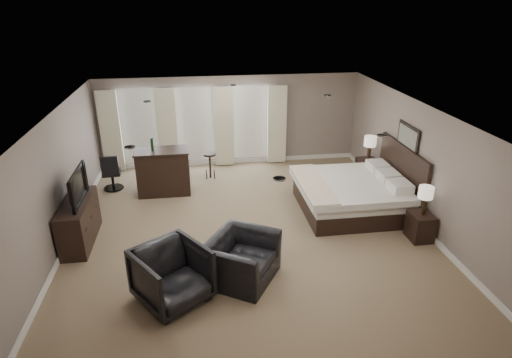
{
  "coord_description": "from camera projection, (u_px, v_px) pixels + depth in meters",
  "views": [
    {
      "loc": [
        -1.0,
        -7.8,
        4.71
      ],
      "look_at": [
        0.2,
        0.4,
        1.1
      ],
      "focal_mm": 30.0,
      "sensor_mm": 36.0,
      "label": 1
    }
  ],
  "objects": [
    {
      "name": "room",
      "position": [
        249.0,
        178.0,
        8.57
      ],
      "size": [
        7.6,
        8.6,
        2.64
      ],
      "color": "#7A674E",
      "rests_on": "ground"
    },
    {
      "name": "window_bay",
      "position": [
        196.0,
        127.0,
        12.2
      ],
      "size": [
        5.25,
        0.2,
        2.3
      ],
      "color": "silver",
      "rests_on": "room"
    },
    {
      "name": "bed",
      "position": [
        356.0,
        180.0,
        9.83
      ],
      "size": [
        2.39,
        2.28,
        1.52
      ],
      "primitive_type": "cube",
      "color": "silver",
      "rests_on": "ground"
    },
    {
      "name": "nightstand_near",
      "position": [
        420.0,
        226.0,
        8.82
      ],
      "size": [
        0.43,
        0.53,
        0.58
      ],
      "primitive_type": "cube",
      "color": "black",
      "rests_on": "ground"
    },
    {
      "name": "nightstand_far",
      "position": [
        367.0,
        172.0,
        11.44
      ],
      "size": [
        0.49,
        0.6,
        0.66
      ],
      "primitive_type": "cube",
      "color": "black",
      "rests_on": "ground"
    },
    {
      "name": "lamp_near",
      "position": [
        425.0,
        201.0,
        8.58
      ],
      "size": [
        0.3,
        0.3,
        0.61
      ],
      "primitive_type": "cube",
      "color": "beige",
      "rests_on": "nightstand_near"
    },
    {
      "name": "lamp_far",
      "position": [
        369.0,
        148.0,
        11.17
      ],
      "size": [
        0.32,
        0.32,
        0.65
      ],
      "primitive_type": "cube",
      "color": "beige",
      "rests_on": "nightstand_far"
    },
    {
      "name": "wall_art",
      "position": [
        408.0,
        137.0,
        9.58
      ],
      "size": [
        0.04,
        0.96,
        0.56
      ],
      "primitive_type": "cube",
      "color": "slate",
      "rests_on": "room"
    },
    {
      "name": "dresser",
      "position": [
        79.0,
        222.0,
        8.65
      ],
      "size": [
        0.51,
        1.57,
        0.91
      ],
      "primitive_type": "cube",
      "color": "black",
      "rests_on": "ground"
    },
    {
      "name": "tv",
      "position": [
        75.0,
        198.0,
        8.44
      ],
      "size": [
        0.67,
        1.16,
        0.15
      ],
      "primitive_type": "imported",
      "rotation": [
        0.0,
        0.0,
        1.57
      ],
      "color": "black",
      "rests_on": "dresser"
    },
    {
      "name": "armchair_near",
      "position": [
        241.0,
        252.0,
        7.5
      ],
      "size": [
        1.33,
        1.47,
        1.07
      ],
      "primitive_type": "imported",
      "rotation": [
        0.0,
        0.0,
        1.01
      ],
      "color": "black",
      "rests_on": "ground"
    },
    {
      "name": "armchair_far",
      "position": [
        172.0,
        273.0,
        6.93
      ],
      "size": [
        1.42,
        1.4,
        1.08
      ],
      "primitive_type": "imported",
      "rotation": [
        0.0,
        0.0,
        0.61
      ],
      "color": "black",
      "rests_on": "ground"
    },
    {
      "name": "bar_counter",
      "position": [
        164.0,
        172.0,
        10.75
      ],
      "size": [
        1.34,
        0.7,
        1.17
      ],
      "primitive_type": "cube",
      "color": "black",
      "rests_on": "ground"
    },
    {
      "name": "bar_stool_left",
      "position": [
        168.0,
        171.0,
        11.45
      ],
      "size": [
        0.33,
        0.33,
        0.67
      ],
      "primitive_type": "cube",
      "rotation": [
        0.0,
        0.0,
        0.04
      ],
      "color": "black",
      "rests_on": "ground"
    },
    {
      "name": "bar_stool_right",
      "position": [
        210.0,
        165.0,
        11.75
      ],
      "size": [
        0.4,
        0.4,
        0.72
      ],
      "primitive_type": "cube",
      "rotation": [
        0.0,
        0.0,
        -0.19
      ],
      "color": "black",
      "rests_on": "ground"
    },
    {
      "name": "desk_chair",
      "position": [
        111.0,
        172.0,
        11.01
      ],
      "size": [
        0.54,
        0.54,
        0.98
      ],
      "primitive_type": "cube",
      "rotation": [
        0.0,
        0.0,
        3.23
      ],
      "color": "black",
      "rests_on": "ground"
    }
  ]
}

